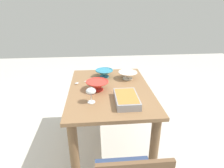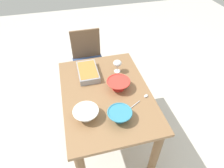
% 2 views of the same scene
% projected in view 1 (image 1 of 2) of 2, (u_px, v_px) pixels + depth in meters
% --- Properties ---
extents(ground_plane, '(8.00, 8.00, 0.00)m').
position_uv_depth(ground_plane, '(110.00, 148.00, 2.23)').
color(ground_plane, beige).
extents(dining_table, '(1.15, 0.81, 0.77)m').
position_uv_depth(dining_table, '(110.00, 102.00, 1.98)').
color(dining_table, olive).
rests_on(dining_table, ground_plane).
extents(wine_glass, '(0.09, 0.09, 0.14)m').
position_uv_depth(wine_glass, '(91.00, 92.00, 1.61)').
color(wine_glass, white).
rests_on(wine_glass, dining_table).
extents(casserole_dish, '(0.33, 0.20, 0.07)m').
position_uv_depth(casserole_dish, '(126.00, 99.00, 1.64)').
color(casserole_dish, '#99999E').
rests_on(casserole_dish, dining_table).
extents(mixing_bowl, '(0.20, 0.20, 0.09)m').
position_uv_depth(mixing_bowl, '(104.00, 73.00, 2.19)').
color(mixing_bowl, teal).
rests_on(mixing_bowl, dining_table).
extents(small_bowl, '(0.21, 0.21, 0.08)m').
position_uv_depth(small_bowl, '(128.00, 75.00, 2.14)').
color(small_bowl, white).
rests_on(small_bowl, dining_table).
extents(serving_bowl, '(0.22, 0.22, 0.09)m').
position_uv_depth(serving_bowl, '(97.00, 85.00, 1.86)').
color(serving_bowl, red).
rests_on(serving_bowl, dining_table).
extents(serving_spoon, '(0.15, 0.26, 0.01)m').
position_uv_depth(serving_spoon, '(82.00, 82.00, 2.05)').
color(serving_spoon, silver).
rests_on(serving_spoon, dining_table).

